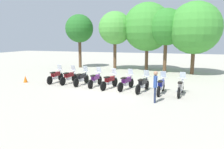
{
  "coord_description": "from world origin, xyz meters",
  "views": [
    {
      "loc": [
        4.67,
        -13.98,
        3.43
      ],
      "look_at": [
        0.0,
        0.5,
        0.9
      ],
      "focal_mm": 34.0,
      "sensor_mm": 36.0,
      "label": 1
    }
  ],
  "objects_px": {
    "tree_3": "(166,27)",
    "motorcycle_8": "(181,87)",
    "tree_0": "(79,29)",
    "motorcycle_7": "(161,86)",
    "motorcycle_3": "(95,79)",
    "tree_1": "(115,28)",
    "motorcycle_1": "(69,77)",
    "motorcycle_5": "(126,82)",
    "motorcycle_4": "(110,81)",
    "motorcycle_2": "(82,78)",
    "tree_2": "(147,27)",
    "motorcycle_6": "(143,84)",
    "tree_4": "(195,28)",
    "person_0": "(155,84)",
    "motorcycle_0": "(56,76)",
    "traffic_cone": "(25,79)"
  },
  "relations": [
    {
      "from": "tree_3",
      "to": "motorcycle_8",
      "type": "bearing_deg",
      "value": -79.68
    },
    {
      "from": "tree_0",
      "to": "motorcycle_7",
      "type": "bearing_deg",
      "value": -43.33
    },
    {
      "from": "motorcycle_3",
      "to": "tree_0",
      "type": "relative_size",
      "value": 0.34
    },
    {
      "from": "motorcycle_7",
      "to": "tree_1",
      "type": "relative_size",
      "value": 0.34
    },
    {
      "from": "motorcycle_1",
      "to": "motorcycle_5",
      "type": "xyz_separation_m",
      "value": [
        4.8,
        -0.61,
        0.0
      ]
    },
    {
      "from": "motorcycle_8",
      "to": "tree_0",
      "type": "xyz_separation_m",
      "value": [
        -11.88,
        10.06,
        4.17
      ]
    },
    {
      "from": "motorcycle_8",
      "to": "motorcycle_4",
      "type": "bearing_deg",
      "value": 93.32
    },
    {
      "from": "motorcycle_8",
      "to": "tree_1",
      "type": "xyz_separation_m",
      "value": [
        -7.21,
        9.48,
        4.14
      ]
    },
    {
      "from": "motorcycle_1",
      "to": "motorcycle_7",
      "type": "height_order",
      "value": "same"
    },
    {
      "from": "motorcycle_2",
      "to": "tree_2",
      "type": "bearing_deg",
      "value": -16.83
    },
    {
      "from": "motorcycle_6",
      "to": "tree_4",
      "type": "relative_size",
      "value": 0.31
    },
    {
      "from": "motorcycle_7",
      "to": "tree_2",
      "type": "bearing_deg",
      "value": 19.84
    },
    {
      "from": "motorcycle_1",
      "to": "tree_0",
      "type": "relative_size",
      "value": 0.34
    },
    {
      "from": "motorcycle_3",
      "to": "motorcycle_2",
      "type": "bearing_deg",
      "value": 85.14
    },
    {
      "from": "tree_0",
      "to": "tree_3",
      "type": "height_order",
      "value": "tree_3"
    },
    {
      "from": "person_0",
      "to": "tree_1",
      "type": "bearing_deg",
      "value": 107.89
    },
    {
      "from": "motorcycle_8",
      "to": "tree_3",
      "type": "relative_size",
      "value": 0.33
    },
    {
      "from": "motorcycle_4",
      "to": "motorcycle_1",
      "type": "bearing_deg",
      "value": 92.86
    },
    {
      "from": "motorcycle_3",
      "to": "motorcycle_6",
      "type": "bearing_deg",
      "value": -95.24
    },
    {
      "from": "motorcycle_2",
      "to": "motorcycle_0",
      "type": "bearing_deg",
      "value": 89.43
    },
    {
      "from": "tree_0",
      "to": "tree_2",
      "type": "distance_m",
      "value": 8.17
    },
    {
      "from": "motorcycle_0",
      "to": "tree_0",
      "type": "relative_size",
      "value": 0.34
    },
    {
      "from": "motorcycle_0",
      "to": "motorcycle_5",
      "type": "distance_m",
      "value": 6.04
    },
    {
      "from": "motorcycle_5",
      "to": "motorcycle_6",
      "type": "bearing_deg",
      "value": -89.57
    },
    {
      "from": "tree_0",
      "to": "motorcycle_3",
      "type": "bearing_deg",
      "value": -57.98
    },
    {
      "from": "motorcycle_1",
      "to": "motorcycle_8",
      "type": "height_order",
      "value": "same"
    },
    {
      "from": "motorcycle_7",
      "to": "person_0",
      "type": "bearing_deg",
      "value": -177.91
    },
    {
      "from": "motorcycle_6",
      "to": "tree_4",
      "type": "bearing_deg",
      "value": -9.82
    },
    {
      "from": "motorcycle_8",
      "to": "person_0",
      "type": "distance_m",
      "value": 2.58
    },
    {
      "from": "motorcycle_1",
      "to": "tree_4",
      "type": "xyz_separation_m",
      "value": [
        9.44,
        7.69,
        3.98
      ]
    },
    {
      "from": "motorcycle_7",
      "to": "tree_1",
      "type": "distance_m",
      "value": 11.97
    },
    {
      "from": "motorcycle_8",
      "to": "tree_2",
      "type": "distance_m",
      "value": 11.54
    },
    {
      "from": "motorcycle_1",
      "to": "tree_4",
      "type": "height_order",
      "value": "tree_4"
    },
    {
      "from": "motorcycle_6",
      "to": "motorcycle_8",
      "type": "xyz_separation_m",
      "value": [
        2.39,
        -0.11,
        0.0
      ]
    },
    {
      "from": "tree_4",
      "to": "motorcycle_6",
      "type": "bearing_deg",
      "value": -111.83
    },
    {
      "from": "motorcycle_7",
      "to": "tree_1",
      "type": "bearing_deg",
      "value": 38.26
    },
    {
      "from": "motorcycle_4",
      "to": "motorcycle_8",
      "type": "xyz_separation_m",
      "value": [
        4.79,
        -0.35,
        0.0
      ]
    },
    {
      "from": "motorcycle_2",
      "to": "motorcycle_5",
      "type": "distance_m",
      "value": 3.63
    },
    {
      "from": "motorcycle_2",
      "to": "person_0",
      "type": "bearing_deg",
      "value": -113.03
    },
    {
      "from": "tree_0",
      "to": "tree_4",
      "type": "xyz_separation_m",
      "value": [
        12.93,
        -1.35,
        -0.19
      ]
    },
    {
      "from": "traffic_cone",
      "to": "motorcycle_5",
      "type": "bearing_deg",
      "value": 1.03
    },
    {
      "from": "tree_0",
      "to": "tree_1",
      "type": "height_order",
      "value": "tree_1"
    },
    {
      "from": "motorcycle_4",
      "to": "tree_3",
      "type": "xyz_separation_m",
      "value": [
        3.16,
        8.62,
        4.13
      ]
    },
    {
      "from": "tree_0",
      "to": "tree_3",
      "type": "bearing_deg",
      "value": -6.09
    },
    {
      "from": "motorcycle_2",
      "to": "tree_2",
      "type": "xyz_separation_m",
      "value": [
        3.49,
        9.25,
        4.23
      ]
    },
    {
      "from": "motorcycle_2",
      "to": "tree_1",
      "type": "height_order",
      "value": "tree_1"
    },
    {
      "from": "motorcycle_5",
      "to": "tree_3",
      "type": "height_order",
      "value": "tree_3"
    },
    {
      "from": "motorcycle_8",
      "to": "tree_2",
      "type": "bearing_deg",
      "value": 27.66
    },
    {
      "from": "motorcycle_2",
      "to": "traffic_cone",
      "type": "height_order",
      "value": "motorcycle_2"
    },
    {
      "from": "motorcycle_3",
      "to": "motorcycle_8",
      "type": "xyz_separation_m",
      "value": [
        6.0,
        -0.66,
        0.0
      ]
    }
  ]
}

